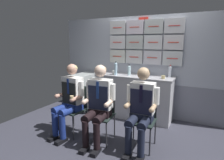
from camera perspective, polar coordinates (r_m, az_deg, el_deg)
ground at (r=3.31m, az=2.16°, el=-18.16°), size 4.80×4.80×0.04m
galley_bulkhead at (r=4.19m, az=10.28°, el=4.23°), size 4.20×0.14×2.15m
galley_counter at (r=4.11m, az=6.56°, el=-4.92°), size 1.64×0.53×0.92m
service_trolley at (r=4.59m, az=-8.17°, el=-3.13°), size 0.40×0.65×0.87m
folding_chair_left at (r=3.49m, az=-10.63°, el=-7.08°), size 0.44×0.45×0.84m
crew_member_left at (r=3.33m, az=-12.68°, el=-5.05°), size 0.49×0.63×1.25m
folding_chair_right at (r=3.18m, az=-2.83°, el=-8.75°), size 0.44×0.45×0.84m
crew_member_right at (r=2.98m, az=-4.11°, el=-6.50°), size 0.50×0.64×1.26m
folding_chair_by_counter at (r=3.03m, az=9.46°, el=-9.93°), size 0.42×0.42×0.84m
crew_member_by_counter at (r=2.83m, az=8.72°, el=-7.82°), size 0.49×0.62×1.25m
water_bottle_short at (r=4.01m, az=5.20°, el=2.97°), size 0.06×0.06×0.23m
water_bottle_blue_cap at (r=3.96m, az=17.12°, el=2.50°), size 0.07×0.07×0.24m
water_bottle_clear at (r=4.01m, az=1.15°, el=3.44°), size 0.06×0.06×0.29m
paper_cup_blue at (r=3.99m, az=10.41°, el=1.80°), size 0.06×0.06×0.07m
espresso_cup_small at (r=3.75m, az=15.21°, el=0.87°), size 0.07×0.07×0.06m
paper_cup_tan at (r=4.11m, az=0.61°, el=2.36°), size 0.07×0.07×0.09m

